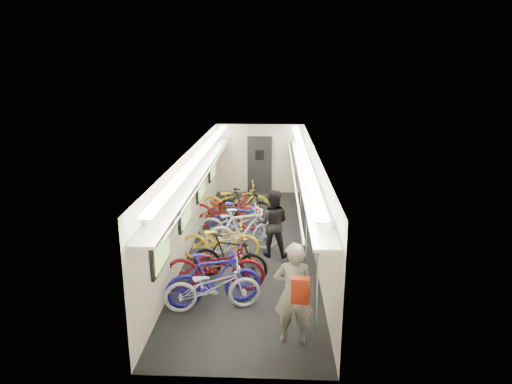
# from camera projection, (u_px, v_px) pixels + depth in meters

# --- Properties ---
(train_car_shell) EXTENTS (10.00, 10.00, 10.00)m
(train_car_shell) POSITION_uv_depth(u_px,v_px,m) (239.00, 174.00, 11.63)
(train_car_shell) COLOR black
(train_car_shell) RESTS_ON ground
(bicycle_0) EXTENTS (1.85, 0.96, 0.92)m
(bicycle_0) POSITION_uv_depth(u_px,v_px,m) (213.00, 286.00, 8.28)
(bicycle_0) COLOR silver
(bicycle_0) RESTS_ON ground
(bicycle_1) EXTENTS (1.85, 0.99, 1.07)m
(bicycle_1) POSITION_uv_depth(u_px,v_px,m) (214.00, 279.00, 8.40)
(bicycle_1) COLOR #211BA7
(bicycle_1) RESTS_ON ground
(bicycle_2) EXTENTS (1.99, 0.73, 1.04)m
(bicycle_2) POSITION_uv_depth(u_px,v_px,m) (215.00, 266.00, 9.00)
(bicycle_2) COLOR maroon
(bicycle_2) RESTS_ON ground
(bicycle_3) EXTENTS (1.71, 0.84, 0.99)m
(bicycle_3) POSITION_uv_depth(u_px,v_px,m) (230.00, 257.00, 9.47)
(bicycle_3) COLOR black
(bicycle_3) RESTS_ON ground
(bicycle_4) EXTENTS (1.83, 0.65, 0.96)m
(bicycle_4) POSITION_uv_depth(u_px,v_px,m) (220.00, 240.00, 10.45)
(bicycle_4) COLOR yellow
(bicycle_4) RESTS_ON ground
(bicycle_5) EXTENTS (1.95, 1.09, 1.13)m
(bicycle_5) POSITION_uv_depth(u_px,v_px,m) (244.00, 230.00, 10.80)
(bicycle_5) COLOR silver
(bicycle_5) RESTS_ON ground
(bicycle_6) EXTENTS (1.85, 0.67, 0.96)m
(bicycle_6) POSITION_uv_depth(u_px,v_px,m) (236.00, 223.00, 11.53)
(bicycle_6) COLOR #9C9CA0
(bicycle_6) RESTS_ON ground
(bicycle_7) EXTENTS (1.73, 0.77, 1.00)m
(bicycle_7) POSITION_uv_depth(u_px,v_px,m) (240.00, 222.00, 11.59)
(bicycle_7) COLOR #192C98
(bicycle_7) RESTS_ON ground
(bicycle_8) EXTENTS (2.11, 0.91, 1.08)m
(bicycle_8) POSITION_uv_depth(u_px,v_px,m) (225.00, 210.00, 12.40)
(bicycle_8) COLOR maroon
(bicycle_8) RESTS_ON ground
(bicycle_9) EXTENTS (1.66, 0.73, 0.96)m
(bicycle_9) POSITION_uv_depth(u_px,v_px,m) (245.00, 205.00, 13.05)
(bicycle_9) COLOR black
(bicycle_9) RESTS_ON ground
(bicycle_10) EXTENTS (2.09, 0.92, 1.06)m
(bicycle_10) POSITION_uv_depth(u_px,v_px,m) (235.00, 200.00, 13.32)
(bicycle_10) COLOR gold
(bicycle_10) RESTS_ON ground
(passenger_near) EXTENTS (0.63, 0.42, 1.72)m
(passenger_near) POSITION_uv_depth(u_px,v_px,m) (293.00, 293.00, 7.21)
(passenger_near) COLOR gray
(passenger_near) RESTS_ON ground
(passenger_mid) EXTENTS (0.84, 0.68, 1.61)m
(passenger_mid) POSITION_uv_depth(u_px,v_px,m) (273.00, 223.00, 10.58)
(passenger_mid) COLOR black
(passenger_mid) RESTS_ON ground
(backpack) EXTENTS (0.27, 0.16, 0.38)m
(backpack) POSITION_uv_depth(u_px,v_px,m) (300.00, 290.00, 6.42)
(backpack) COLOR #9D270F
(backpack) RESTS_ON passenger_near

